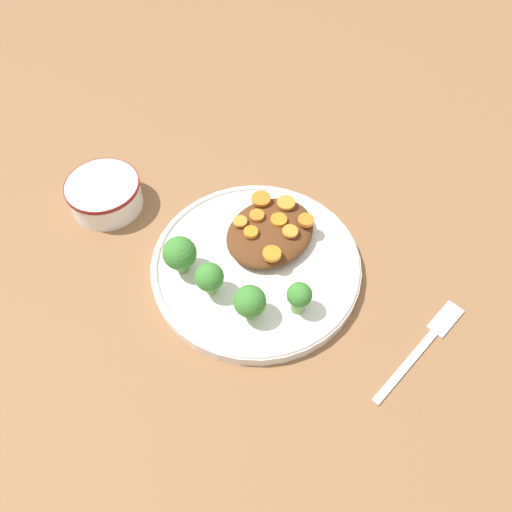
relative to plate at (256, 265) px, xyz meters
name	(u,v)px	position (x,y,z in m)	size (l,w,h in m)	color
ground_plane	(256,269)	(0.00, 0.00, -0.01)	(4.00, 4.00, 0.00)	#8C603D
plate	(256,265)	(0.00, 0.00, 0.00)	(0.29, 0.29, 0.02)	white
dip_bowl	(105,193)	(-0.06, 0.25, 0.01)	(0.11, 0.11, 0.05)	white
stew_mound	(270,232)	(0.04, 0.01, 0.02)	(0.13, 0.11, 0.03)	#5B3319
broccoli_floret_0	(299,297)	(-0.02, -0.09, 0.04)	(0.03, 0.03, 0.05)	#759E51
broccoli_floret_1	(209,278)	(-0.07, 0.01, 0.04)	(0.04, 0.04, 0.05)	#7FA85B
broccoli_floret_2	(250,302)	(-0.07, -0.05, 0.04)	(0.04, 0.04, 0.05)	#759E51
broccoli_floret_3	(180,254)	(-0.08, 0.07, 0.04)	(0.04, 0.04, 0.06)	#759E51
carrot_slice_0	(306,220)	(0.08, -0.02, 0.04)	(0.02, 0.02, 0.01)	orange
carrot_slice_1	(251,232)	(0.02, 0.02, 0.04)	(0.02, 0.02, 0.01)	orange
carrot_slice_2	(279,220)	(0.06, 0.01, 0.03)	(0.02, 0.02, 0.00)	orange
carrot_slice_3	(261,199)	(0.07, 0.06, 0.04)	(0.03, 0.03, 0.01)	orange
carrot_slice_4	(272,254)	(0.01, -0.02, 0.04)	(0.02, 0.02, 0.01)	orange
carrot_slice_5	(240,221)	(0.02, 0.05, 0.03)	(0.02, 0.02, 0.00)	orange
carrot_slice_6	(290,231)	(0.05, -0.01, 0.04)	(0.02, 0.02, 0.00)	orange
carrot_slice_7	(286,203)	(0.09, 0.02, 0.04)	(0.03, 0.03, 0.00)	orange
carrot_slice_8	(257,216)	(0.04, 0.04, 0.04)	(0.02, 0.02, 0.01)	orange
fork	(427,341)	(0.06, -0.24, -0.01)	(0.18, 0.03, 0.01)	silver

